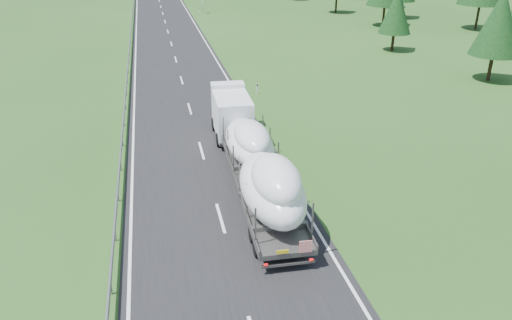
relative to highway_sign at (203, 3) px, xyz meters
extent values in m
cube|color=black|center=(-7.20, 20.00, -1.80)|extent=(10.00, 400.00, 0.02)
cube|color=silver|center=(-0.70, -50.00, -1.31)|extent=(0.12, 0.07, 1.00)
cube|color=black|center=(-0.70, -50.00, -0.99)|extent=(0.13, 0.08, 0.12)
cube|color=silver|center=(-0.70, 0.00, -1.31)|extent=(0.12, 0.07, 1.00)
cube|color=black|center=(-0.70, 0.00, -0.99)|extent=(0.13, 0.08, 0.12)
cylinder|color=slate|center=(0.00, 0.00, -0.81)|extent=(0.08, 0.08, 2.00)
cube|color=silver|center=(0.00, 0.00, 0.19)|extent=(0.05, 0.90, 1.20)
cylinder|color=black|center=(38.68, -24.84, 0.35)|extent=(0.36, 0.36, 4.32)
cylinder|color=black|center=(32.07, -12.39, -0.16)|extent=(0.36, 0.36, 3.30)
cylinder|color=black|center=(36.01, -0.40, -0.34)|extent=(0.36, 0.36, 2.93)
cylinder|color=black|center=(22.93, -50.43, -0.29)|extent=(0.36, 0.36, 3.04)
cone|color=black|center=(22.93, -50.43, 3.93)|extent=(4.73, 4.73, 6.33)
cylinder|color=black|center=(19.65, -35.77, -0.54)|extent=(0.36, 0.36, 2.54)
cone|color=black|center=(19.65, -35.77, 3.00)|extent=(3.96, 3.96, 5.30)
cylinder|color=black|center=(26.11, -19.25, 0.05)|extent=(0.36, 0.36, 3.72)
cylinder|color=black|center=(23.80, -4.42, -0.27)|extent=(0.36, 0.36, 3.09)
cube|color=white|center=(-4.73, -60.13, 0.04)|extent=(2.58, 4.94, 2.72)
cube|color=black|center=(-4.73, -57.65, 0.53)|extent=(2.24, 0.15, 1.36)
cube|color=white|center=(-4.73, -57.99, 1.55)|extent=(2.47, 1.24, 0.29)
cube|color=#5C5956|center=(-4.73, -61.10, -1.27)|extent=(2.52, 2.99, 0.24)
cylinder|color=black|center=(-5.85, -58.38, -1.32)|extent=(0.37, 0.98, 0.97)
cylinder|color=black|center=(-3.62, -58.38, -1.32)|extent=(0.37, 0.98, 0.97)
cylinder|color=black|center=(-5.85, -61.49, -1.32)|extent=(0.37, 0.98, 0.97)
cylinder|color=black|center=(-3.62, -61.49, -1.32)|extent=(0.37, 0.98, 0.97)
cube|color=#5C5956|center=(-4.73, -69.37, -0.91)|extent=(3.04, 13.69, 0.25)
cube|color=#5C5956|center=(-6.03, -69.37, -0.67)|extent=(0.47, 13.61, 0.23)
cube|color=#5C5956|center=(-3.44, -69.37, -0.67)|extent=(0.47, 13.61, 0.23)
cube|color=#5C5956|center=(-6.03, -75.20, 0.14)|extent=(0.07, 0.07, 1.85)
cube|color=#5C5956|center=(-3.44, -75.20, 0.14)|extent=(0.07, 0.07, 1.85)
cube|color=#5C5956|center=(-6.03, -72.87, 0.14)|extent=(0.07, 0.07, 1.85)
cube|color=#5C5956|center=(-3.44, -72.87, 0.14)|extent=(0.07, 0.07, 1.85)
cube|color=#5C5956|center=(-6.03, -70.53, 0.14)|extent=(0.07, 0.07, 1.85)
cube|color=#5C5956|center=(-3.44, -70.53, 0.14)|extent=(0.07, 0.07, 1.85)
cube|color=#5C5956|center=(-6.03, -68.20, 0.14)|extent=(0.07, 0.07, 1.85)
cube|color=#5C5956|center=(-3.44, -68.20, 0.14)|extent=(0.07, 0.07, 1.85)
cube|color=#5C5956|center=(-6.03, -65.87, 0.14)|extent=(0.07, 0.07, 1.85)
cube|color=#5C5956|center=(-3.44, -65.87, 0.14)|extent=(0.07, 0.07, 1.85)
cube|color=#5C5956|center=(-6.03, -63.53, 0.14)|extent=(0.07, 0.07, 1.85)
cube|color=#5C5956|center=(-3.44, -63.53, 0.14)|extent=(0.07, 0.07, 1.85)
cylinder|color=black|center=(-5.80, -74.62, -1.32)|extent=(0.42, 0.98, 0.97)
cylinder|color=black|center=(-3.66, -74.62, -1.32)|extent=(0.42, 0.98, 0.97)
cylinder|color=black|center=(-5.80, -73.45, -1.32)|extent=(0.42, 0.98, 0.97)
cylinder|color=black|center=(-3.66, -73.45, -1.32)|extent=(0.42, 0.98, 0.97)
cube|color=#5C5956|center=(-4.73, -76.13, -1.37)|extent=(2.43, 0.19, 0.12)
cube|color=red|center=(-4.00, -76.20, -0.50)|extent=(0.58, 0.06, 0.58)
cube|color=yellow|center=(-5.03, -76.20, -0.64)|extent=(0.54, 0.06, 0.18)
cube|color=red|center=(-5.76, -76.20, -1.22)|extent=(0.18, 0.06, 0.10)
cube|color=red|center=(-3.71, -76.20, -1.22)|extent=(0.18, 0.06, 0.10)
ellipsoid|color=white|center=(-4.73, -72.48, 0.48)|extent=(3.17, 6.87, 2.54)
ellipsoid|color=white|center=(-4.73, -73.33, 1.37)|extent=(2.38, 4.36, 2.03)
ellipsoid|color=white|center=(-4.73, -65.87, 0.20)|extent=(2.91, 6.85, 1.97)
ellipsoid|color=white|center=(-4.73, -66.71, 0.89)|extent=(2.19, 4.35, 1.58)
camera|label=1|loc=(-10.06, -93.36, 11.95)|focal=35.00mm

